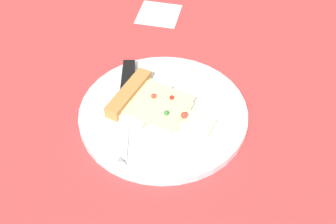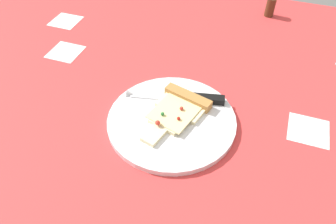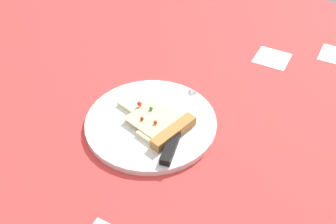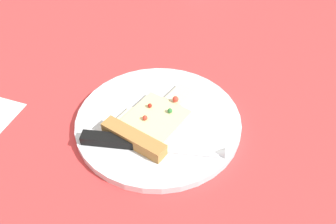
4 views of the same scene
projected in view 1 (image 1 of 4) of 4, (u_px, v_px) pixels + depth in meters
The scene contains 4 objects.
ground_plane at pixel (198, 136), 82.62cm from camera, with size 158.74×158.74×3.00cm.
plate at pixel (163, 114), 83.28cm from camera, with size 29.73×29.73×1.43cm, color silver.
pizza_slice at pixel (150, 103), 83.02cm from camera, with size 18.84×13.46×2.44cm.
knife at pixel (126, 99), 84.02cm from camera, with size 7.13×23.90×2.45cm.
Camera 1 is at (-6.66, 53.70, 61.31)cm, focal length 50.48 mm.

